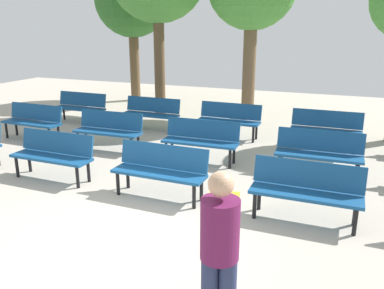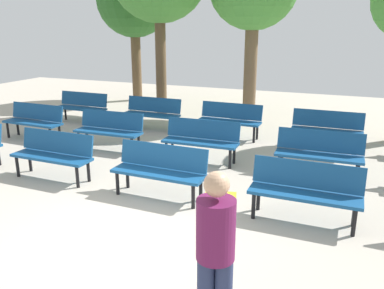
% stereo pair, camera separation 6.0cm
% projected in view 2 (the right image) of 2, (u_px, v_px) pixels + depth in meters
% --- Properties ---
extents(ground_plane, '(26.63, 26.63, 0.00)m').
position_uv_depth(ground_plane, '(112.00, 240.00, 5.40)').
color(ground_plane, '#B2A899').
extents(bench_r0_c1, '(1.61, 0.50, 0.87)m').
position_uv_depth(bench_r0_c1, '(54.00, 152.00, 7.46)').
color(bench_r0_c1, navy).
rests_on(bench_r0_c1, ground_plane).
extents(bench_r0_c2, '(1.61, 0.50, 0.87)m').
position_uv_depth(bench_r0_c2, '(160.00, 168.00, 6.65)').
color(bench_r0_c2, navy).
rests_on(bench_r0_c2, ground_plane).
extents(bench_r0_c3, '(1.60, 0.49, 0.87)m').
position_uv_depth(bench_r0_c3, '(305.00, 188.00, 5.82)').
color(bench_r0_c3, navy).
rests_on(bench_r0_c3, ground_plane).
extents(bench_r1_c0, '(1.61, 0.52, 0.87)m').
position_uv_depth(bench_r1_c0, '(34.00, 119.00, 10.05)').
color(bench_r1_c0, navy).
rests_on(bench_r1_c0, ground_plane).
extents(bench_r1_c1, '(1.61, 0.53, 0.87)m').
position_uv_depth(bench_r1_c1, '(110.00, 128.00, 9.19)').
color(bench_r1_c1, navy).
rests_on(bench_r1_c1, ground_plane).
extents(bench_r1_c2, '(1.61, 0.52, 0.87)m').
position_uv_depth(bench_r1_c2, '(201.00, 138.00, 8.38)').
color(bench_r1_c2, navy).
rests_on(bench_r1_c2, ground_plane).
extents(bench_r1_c3, '(1.61, 0.52, 0.87)m').
position_uv_depth(bench_r1_c3, '(319.00, 151.00, 7.52)').
color(bench_r1_c3, navy).
rests_on(bench_r1_c3, ground_plane).
extents(bench_r2_c0, '(1.60, 0.50, 0.87)m').
position_uv_depth(bench_r2_c0, '(82.00, 105.00, 11.77)').
color(bench_r2_c0, navy).
rests_on(bench_r2_c0, ground_plane).
extents(bench_r2_c1, '(1.60, 0.49, 0.87)m').
position_uv_depth(bench_r2_c1, '(152.00, 112.00, 10.94)').
color(bench_r2_c1, navy).
rests_on(bench_r2_c1, ground_plane).
extents(bench_r2_c2, '(1.61, 0.50, 0.87)m').
position_uv_depth(bench_r2_c2, '(230.00, 118.00, 10.16)').
color(bench_r2_c2, navy).
rests_on(bench_r2_c2, ground_plane).
extents(bench_r2_c3, '(1.61, 0.50, 0.87)m').
position_uv_depth(bench_r2_c3, '(327.00, 127.00, 9.26)').
color(bench_r2_c3, navy).
rests_on(bench_r2_c3, ground_plane).
extents(tree_2, '(2.69, 2.69, 5.01)m').
position_uv_depth(tree_2, '(134.00, 0.00, 14.34)').
color(tree_2, brown).
rests_on(tree_2, ground_plane).
extents(visitor_with_backpack, '(0.41, 0.57, 1.65)m').
position_uv_depth(visitor_with_backpack, '(216.00, 247.00, 3.48)').
color(visitor_with_backpack, navy).
rests_on(visitor_with_backpack, ground_plane).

